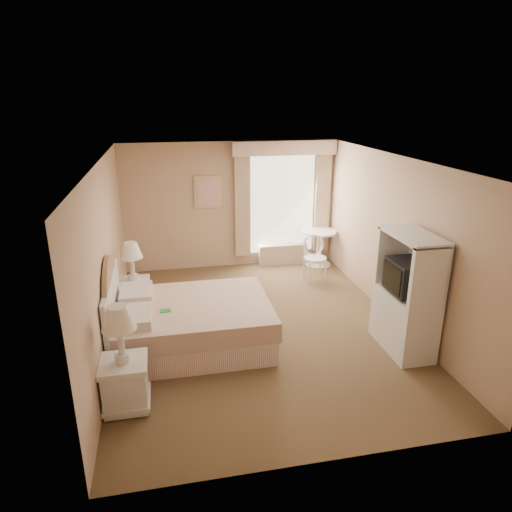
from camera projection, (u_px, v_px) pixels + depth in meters
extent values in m
cube|color=brown|center=(259.00, 327.00, 6.90)|extent=(4.20, 5.50, 0.01)
cube|color=silver|center=(260.00, 160.00, 6.07)|extent=(4.20, 5.50, 0.01)
cube|color=#CEA989|center=(231.00, 206.00, 9.03)|extent=(4.20, 0.01, 2.50)
cube|color=#CEA989|center=(326.00, 348.00, 3.95)|extent=(4.20, 0.01, 2.50)
cube|color=#CEA989|center=(106.00, 259.00, 6.09)|extent=(0.01, 5.50, 2.50)
cube|color=#CEA989|center=(395.00, 240.00, 6.88)|extent=(0.01, 5.50, 2.50)
cube|color=white|center=(282.00, 204.00, 9.20)|extent=(1.30, 0.02, 2.00)
cube|color=tan|center=(242.00, 206.00, 8.99)|extent=(0.30, 0.08, 2.05)
cube|color=tan|center=(322.00, 202.00, 9.31)|extent=(0.30, 0.08, 2.05)
cube|color=#D4988A|center=(285.00, 148.00, 8.74)|extent=(2.05, 0.20, 0.28)
cube|color=beige|center=(282.00, 254.00, 9.46)|extent=(1.00, 0.22, 0.42)
cube|color=#D8B185|center=(208.00, 192.00, 8.81)|extent=(0.52, 0.03, 0.62)
cube|color=beige|center=(208.00, 192.00, 8.79)|extent=(0.42, 0.02, 0.52)
cube|color=#D4988A|center=(194.00, 333.00, 6.38)|extent=(2.05, 1.56, 0.35)
cube|color=beige|center=(193.00, 313.00, 6.27)|extent=(2.11, 1.62, 0.27)
cube|color=beige|center=(134.00, 317.00, 5.72)|extent=(0.44, 0.61, 0.14)
cube|color=beige|center=(136.00, 294.00, 6.41)|extent=(0.44, 0.61, 0.14)
cube|color=green|center=(165.00, 311.00, 6.02)|extent=(0.14, 0.10, 0.01)
cube|color=silver|center=(113.00, 317.00, 6.06)|extent=(0.06, 1.66, 1.08)
cylinder|color=#9C7053|center=(113.00, 310.00, 6.02)|extent=(0.05, 1.47, 1.47)
cube|color=white|center=(126.00, 386.00, 5.05)|extent=(0.47, 0.47, 0.51)
cube|color=white|center=(123.00, 364.00, 4.95)|extent=(0.51, 0.51, 0.06)
cube|color=white|center=(127.00, 399.00, 5.11)|extent=(0.51, 0.51, 0.05)
cylinder|color=silver|center=(123.00, 357.00, 4.93)|extent=(0.16, 0.16, 0.10)
cylinder|color=silver|center=(121.00, 341.00, 4.86)|extent=(0.07, 0.07, 0.41)
cone|color=white|center=(118.00, 318.00, 4.77)|extent=(0.37, 0.37, 0.26)
cube|color=white|center=(135.00, 298.00, 7.29)|extent=(0.44, 0.44, 0.48)
cube|color=white|center=(134.00, 282.00, 7.20)|extent=(0.48, 0.48, 0.06)
cube|color=white|center=(136.00, 307.00, 7.35)|extent=(0.48, 0.48, 0.05)
cylinder|color=silver|center=(133.00, 277.00, 7.18)|extent=(0.15, 0.15, 0.10)
cylinder|color=silver|center=(132.00, 266.00, 7.11)|extent=(0.07, 0.07, 0.39)
cone|color=white|center=(131.00, 250.00, 7.03)|extent=(0.35, 0.35, 0.25)
cylinder|color=silver|center=(318.00, 264.00, 9.45)|extent=(0.52, 0.52, 0.03)
cylinder|color=silver|center=(318.00, 248.00, 9.33)|extent=(0.08, 0.08, 0.70)
cylinder|color=white|center=(319.00, 232.00, 9.21)|extent=(0.70, 0.70, 0.04)
cylinder|color=silver|center=(309.00, 273.00, 8.43)|extent=(0.03, 0.03, 0.42)
cylinder|color=silver|center=(326.00, 272.00, 8.49)|extent=(0.03, 0.03, 0.42)
cylinder|color=silver|center=(304.00, 267.00, 8.72)|extent=(0.03, 0.03, 0.42)
cylinder|color=silver|center=(320.00, 266.00, 8.79)|extent=(0.03, 0.03, 0.42)
cylinder|color=white|center=(315.00, 258.00, 8.54)|extent=(0.42, 0.42, 0.04)
torus|color=silver|center=(314.00, 245.00, 8.58)|extent=(0.41, 0.10, 0.40)
cylinder|color=silver|center=(305.00, 247.00, 8.59)|extent=(0.03, 0.03, 0.38)
cylinder|color=silver|center=(321.00, 246.00, 8.66)|extent=(0.03, 0.03, 0.38)
cube|color=white|center=(403.00, 321.00, 6.22)|extent=(0.50, 0.99, 0.81)
cube|color=white|center=(430.00, 279.00, 5.52)|extent=(0.50, 0.07, 0.81)
cube|color=white|center=(393.00, 254.00, 6.37)|extent=(0.50, 0.07, 0.81)
cube|color=white|center=(414.00, 236.00, 5.81)|extent=(0.50, 0.99, 0.05)
cube|color=white|center=(426.00, 264.00, 5.99)|extent=(0.04, 0.99, 0.81)
cube|color=black|center=(408.00, 276.00, 5.99)|extent=(0.43, 0.54, 0.43)
cube|color=black|center=(392.00, 278.00, 5.95)|extent=(0.02, 0.45, 0.36)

